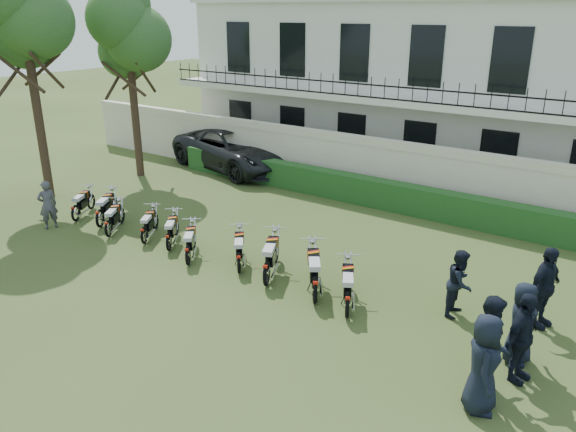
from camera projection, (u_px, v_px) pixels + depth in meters
name	position (u px, v px, depth m)	size (l,w,h in m)	color
ground	(219.00, 268.00, 15.53)	(100.00, 100.00, 0.00)	#34441B
perimeter_wall	(359.00, 165.00, 21.25)	(30.00, 0.35, 2.30)	beige
hedge	(372.00, 192.00, 20.32)	(18.00, 0.60, 1.00)	#19461C
building	(426.00, 81.00, 24.92)	(20.40, 9.60, 7.40)	silver
tree_west_mid	(23.00, 11.00, 19.12)	(3.40, 3.20, 8.82)	#473323
tree_west_near	(128.00, 32.00, 22.18)	(3.40, 3.20, 7.90)	#473323
motorcycle_0	(75.00, 209.00, 18.75)	(0.95, 1.59, 0.97)	black
motorcycle_1	(99.00, 214.00, 18.19)	(1.09, 1.69, 1.05)	black
motorcycle_2	(108.00, 224.00, 17.45)	(1.00, 1.51, 0.95)	black
motorcycle_3	(144.00, 231.00, 16.95)	(0.97, 1.49, 0.93)	black
motorcycle_4	(168.00, 237.00, 16.45)	(1.08, 1.46, 0.95)	black
motorcycle_5	(188.00, 251.00, 15.51)	(1.15, 1.49, 0.98)	black
motorcycle_6	(239.00, 258.00, 15.03)	(1.21, 1.49, 1.00)	black
motorcycle_7	(266.00, 268.00, 14.33)	(1.07, 1.90, 1.13)	black
motorcycle_8	(315.00, 284.00, 13.46)	(1.32, 1.80, 1.16)	black
motorcycle_9	(347.00, 299.00, 12.85)	(1.05, 1.75, 1.07)	black
suv	(235.00, 149.00, 24.83)	(2.96, 6.42, 1.78)	black
inspector	(48.00, 205.00, 18.07)	(0.59, 0.39, 1.61)	#525256
officer_0	(484.00, 364.00, 9.74)	(0.92, 0.60, 1.88)	black
officer_1	(491.00, 341.00, 10.42)	(0.90, 0.70, 1.86)	black
officer_2	(522.00, 338.00, 10.54)	(1.08, 0.45, 1.85)	black
officer_3	(521.00, 323.00, 11.14)	(0.85, 0.55, 1.74)	black
officer_4	(460.00, 283.00, 12.92)	(0.78, 0.61, 1.61)	black
officer_5	(545.00, 288.00, 12.37)	(1.12, 0.47, 1.91)	black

